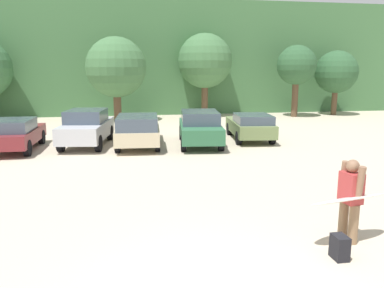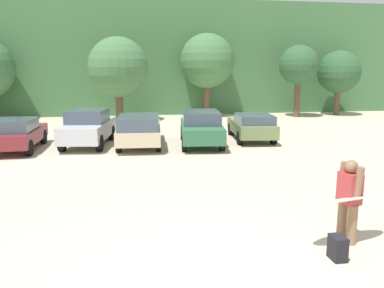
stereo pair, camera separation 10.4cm
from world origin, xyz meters
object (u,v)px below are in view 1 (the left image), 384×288
at_px(parked_car_maroon, 13,134).
at_px(surfboard_white, 349,199).
at_px(parked_car_silver, 87,127).
at_px(parked_car_champagne, 138,129).
at_px(person_adult, 350,196).
at_px(backpack_dropped, 340,247).
at_px(parked_car_olive_green, 250,126).
at_px(parked_car_forest_green, 200,127).

distance_m(parked_car_maroon, surfboard_white, 13.84).
xyz_separation_m(parked_car_maroon, parked_car_silver, (2.96, 0.67, 0.11)).
height_order(parked_car_champagne, surfboard_white, parked_car_champagne).
xyz_separation_m(parked_car_maroon, surfboard_white, (8.97, -10.55, 0.19)).
relative_size(person_adult, backpack_dropped, 3.73).
bearing_deg(surfboard_white, parked_car_olive_green, -110.78).
relative_size(parked_car_olive_green, backpack_dropped, 9.52).
xyz_separation_m(parked_car_forest_green, surfboard_white, (0.93, -10.50, 0.10)).
xyz_separation_m(parked_car_champagne, person_adult, (3.82, -10.47, 0.17)).
bearing_deg(parked_car_olive_green, parked_car_forest_green, 113.05).
bearing_deg(surfboard_white, parked_car_champagne, -82.71).
xyz_separation_m(parked_car_olive_green, surfboard_white, (-1.74, -11.31, 0.22)).
height_order(parked_car_silver, parked_car_champagne, parked_car_silver).
relative_size(parked_car_champagne, backpack_dropped, 10.61).
relative_size(parked_car_silver, parked_car_forest_green, 0.99).
xyz_separation_m(parked_car_silver, person_adult, (6.11, -11.10, 0.10)).
distance_m(parked_car_forest_green, backpack_dropped, 11.09).
relative_size(parked_car_olive_green, person_adult, 2.55).
height_order(person_adult, surfboard_white, person_adult).
height_order(parked_car_maroon, parked_car_champagne, parked_car_champagne).
xyz_separation_m(surfboard_white, backpack_dropped, (-0.48, -0.57, -0.70)).
xyz_separation_m(parked_car_silver, parked_car_olive_green, (7.74, 0.09, -0.14)).
xyz_separation_m(parked_car_champagne, surfboard_white, (3.72, -10.59, 0.15)).
distance_m(parked_car_forest_green, parked_car_olive_green, 2.79).
distance_m(parked_car_silver, parked_car_champagne, 2.37).
xyz_separation_m(parked_car_maroon, parked_car_forest_green, (8.04, -0.05, 0.09)).
distance_m(parked_car_champagne, backpack_dropped, 11.64).
bearing_deg(parked_car_forest_green, parked_car_maroon, 96.33).
bearing_deg(parked_car_champagne, parked_car_olive_green, -78.78).
bearing_deg(parked_car_silver, parked_car_olive_green, -81.41).
relative_size(parked_car_forest_green, person_adult, 2.65).
height_order(parked_car_forest_green, surfboard_white, parked_car_forest_green).
relative_size(parked_car_champagne, surfboard_white, 2.56).
bearing_deg(parked_car_champagne, parked_car_maroon, 94.29).
relative_size(parked_car_silver, person_adult, 2.62).
distance_m(parked_car_silver, person_adult, 12.67).
distance_m(parked_car_maroon, person_adult, 13.82).
bearing_deg(backpack_dropped, parked_car_champagne, 106.19).
relative_size(parked_car_silver, parked_car_olive_green, 1.03).
bearing_deg(parked_car_forest_green, person_adult, -167.65).
distance_m(parked_car_champagne, parked_car_olive_green, 5.50).
bearing_deg(backpack_dropped, parked_car_olive_green, 79.44).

